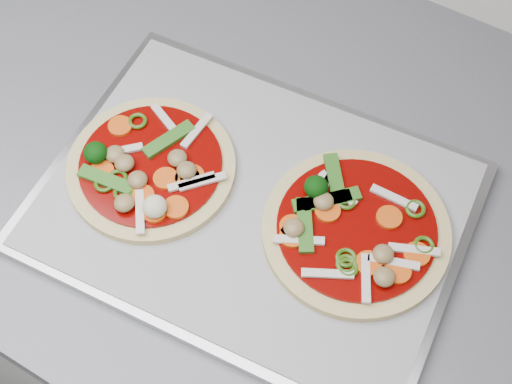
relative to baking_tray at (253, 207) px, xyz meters
The scene contains 4 objects.
baking_tray is the anchor object (origin of this frame).
parchment 0.01m from the baking_tray, ahead, with size 0.39×0.29×0.00m, color #A2A2A8.
pizza_left 0.11m from the baking_tray, 168.02° to the right, with size 0.19×0.19×0.03m.
pizza_right 0.10m from the baking_tray, 11.52° to the left, with size 0.22×0.22×0.03m.
Camera 1 is at (0.89, 0.95, 1.53)m, focal length 50.00 mm.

